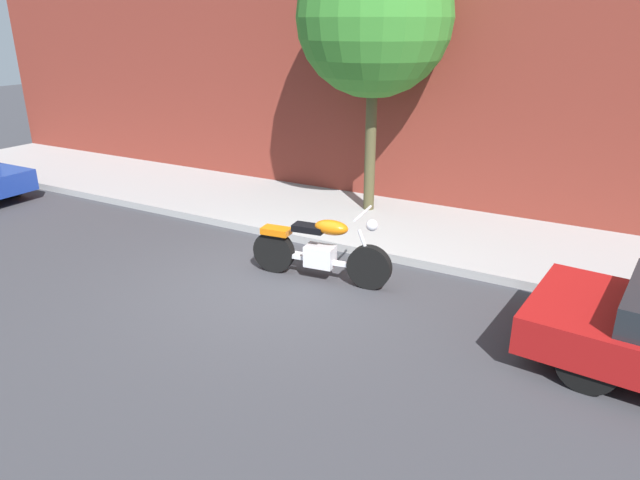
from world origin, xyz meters
The scene contains 5 objects.
ground_plane centered at (0.00, 0.00, 0.00)m, with size 60.00×60.00×0.00m, color #38383D.
sidewalk centered at (0.00, 3.15, 0.07)m, with size 24.15×2.95×0.14m, color #9A9A9A.
building_facade centered at (0.00, 4.88, 3.92)m, with size 24.15×0.50×7.84m, color maroon.
motorcycle centered at (0.49, 0.55, 0.46)m, with size 2.22×0.70×1.16m.
street_tree centered at (-0.16, 3.70, 3.73)m, with size 2.84×2.84×5.16m.
Camera 1 is at (4.37, -6.36, 3.68)m, focal length 32.03 mm.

